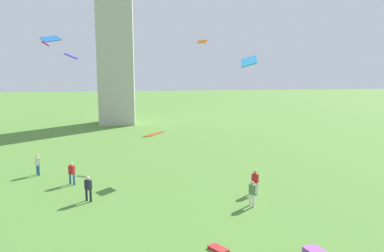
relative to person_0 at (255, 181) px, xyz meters
name	(u,v)px	position (x,y,z in m)	size (l,w,h in m)	color
person_0	(255,181)	(0.00, 0.00, 0.00)	(0.49, 0.49, 1.69)	silver
person_1	(38,163)	(-16.32, 6.78, 0.02)	(0.46, 0.52, 1.73)	#235693
person_2	(88,187)	(-11.38, -0.04, 0.01)	(0.51, 0.48, 1.71)	#1E2333
person_3	(252,192)	(-0.87, -2.27, -0.01)	(0.35, 0.51, 1.67)	silver
person_4	(72,172)	(-13.10, 3.82, 0.01)	(0.51, 0.45, 1.71)	#235693
kite_flying_0	(45,44)	(-17.43, 16.62, 10.09)	(0.98, 1.31, 0.54)	#D60699
kite_flying_1	(51,39)	(-15.43, 10.04, 10.21)	(1.85, 1.61, 0.73)	blue
kite_flying_2	(202,42)	(-1.36, 15.59, 10.37)	(1.21, 1.11, 0.41)	#C66819
kite_flying_3	(249,61)	(-0.67, -0.15, 8.25)	(1.34, 1.76, 0.87)	#2FA8ED
kite_flying_4	(71,56)	(-13.22, 6.69, 8.68)	(1.13, 1.62, 0.56)	#3C2FDB
kite_flying_5	(153,134)	(-6.90, 4.86, 2.58)	(1.77, 1.82, 0.40)	#BF5719
kite_bundle_0	(218,249)	(-4.17, -7.87, -0.88)	(1.03, 0.52, 0.15)	#B22525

